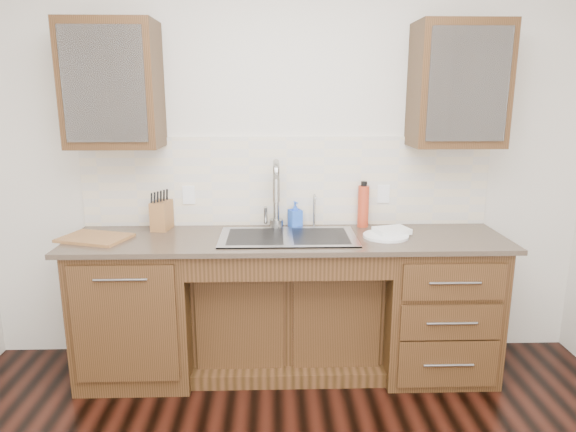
{
  "coord_description": "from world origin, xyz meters",
  "views": [
    {
      "loc": [
        -0.09,
        -1.63,
        1.77
      ],
      "look_at": [
        0.0,
        1.4,
        1.05
      ],
      "focal_mm": 32.0,
      "sensor_mm": 36.0,
      "label": 1
    }
  ],
  "objects_px": {
    "knife_block": "(162,215)",
    "cutting_board": "(95,238)",
    "water_bottle": "(363,206)",
    "soap_bottle": "(295,214)",
    "plate": "(386,236)"
  },
  "relations": [
    {
      "from": "knife_block",
      "to": "cutting_board",
      "type": "relative_size",
      "value": 0.47
    },
    {
      "from": "water_bottle",
      "to": "cutting_board",
      "type": "distance_m",
      "value": 1.71
    },
    {
      "from": "soap_bottle",
      "to": "water_bottle",
      "type": "bearing_deg",
      "value": -25.12
    },
    {
      "from": "soap_bottle",
      "to": "water_bottle",
      "type": "distance_m",
      "value": 0.45
    },
    {
      "from": "soap_bottle",
      "to": "plate",
      "type": "bearing_deg",
      "value": -50.14
    },
    {
      "from": "plate",
      "to": "knife_block",
      "type": "relative_size",
      "value": 1.51
    },
    {
      "from": "soap_bottle",
      "to": "knife_block",
      "type": "height_order",
      "value": "knife_block"
    },
    {
      "from": "water_bottle",
      "to": "knife_block",
      "type": "xyz_separation_m",
      "value": [
        -1.32,
        -0.03,
        -0.04
      ]
    },
    {
      "from": "water_bottle",
      "to": "knife_block",
      "type": "distance_m",
      "value": 1.32
    },
    {
      "from": "water_bottle",
      "to": "cutting_board",
      "type": "xyz_separation_m",
      "value": [
        -1.69,
        -0.26,
        -0.13
      ]
    },
    {
      "from": "cutting_board",
      "to": "soap_bottle",
      "type": "bearing_deg",
      "value": 12.38
    },
    {
      "from": "knife_block",
      "to": "cutting_board",
      "type": "height_order",
      "value": "knife_block"
    },
    {
      "from": "water_bottle",
      "to": "knife_block",
      "type": "height_order",
      "value": "water_bottle"
    },
    {
      "from": "water_bottle",
      "to": "plate",
      "type": "distance_m",
      "value": 0.31
    },
    {
      "from": "soap_bottle",
      "to": "knife_block",
      "type": "xyz_separation_m",
      "value": [
        -0.87,
        -0.04,
        0.01
      ]
    }
  ]
}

